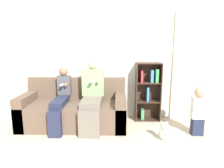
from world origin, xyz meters
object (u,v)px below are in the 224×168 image
object	(u,v)px
toddler_standing	(198,110)
teddy_bear	(164,131)
adult_seated	(92,93)
couch	(74,110)
child_seated	(60,98)
bookshelf	(148,90)

from	to	relation	value
toddler_standing	teddy_bear	world-z (taller)	toddler_standing
adult_seated	teddy_bear	size ratio (longest dim) A/B	4.06
couch	teddy_bear	size ratio (longest dim) A/B	6.28
child_seated	bookshelf	size ratio (longest dim) A/B	0.94
adult_seated	toddler_standing	world-z (taller)	adult_seated
couch	bookshelf	world-z (taller)	bookshelf
adult_seated	couch	bearing A→B (deg)	165.61
couch	teddy_bear	distance (m)	1.72
child_seated	teddy_bear	distance (m)	1.93
adult_seated	toddler_standing	distance (m)	1.90
toddler_standing	bookshelf	bearing A→B (deg)	136.92
couch	teddy_bear	world-z (taller)	couch
couch	child_seated	distance (m)	0.38
couch	bookshelf	distance (m)	1.54
child_seated	bookshelf	bearing A→B (deg)	15.50
toddler_standing	bookshelf	size ratio (longest dim) A/B	0.72
adult_seated	bookshelf	xyz separation A→B (m)	(1.11, 0.42, -0.03)
couch	toddler_standing	bearing A→B (deg)	-9.73
couch	child_seated	size ratio (longest dim) A/B	1.76
couch	teddy_bear	bearing A→B (deg)	-20.34
adult_seated	toddler_standing	bearing A→B (deg)	-8.81
toddler_standing	teddy_bear	bearing A→B (deg)	-161.28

